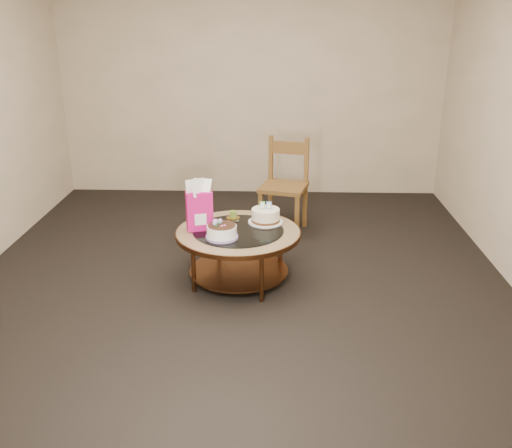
{
  "coord_description": "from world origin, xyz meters",
  "views": [
    {
      "loc": [
        0.3,
        -4.29,
        2.14
      ],
      "look_at": [
        0.14,
        0.02,
        0.51
      ],
      "focal_mm": 40.0,
      "sensor_mm": 36.0,
      "label": 1
    }
  ],
  "objects_px": {
    "cream_cake": "(266,216)",
    "gift_bag": "(199,205)",
    "decorated_cake": "(222,232)",
    "dining_chair": "(285,185)",
    "coffee_table": "(238,239)"
  },
  "relations": [
    {
      "from": "decorated_cake",
      "to": "cream_cake",
      "type": "relative_size",
      "value": 0.87
    },
    {
      "from": "gift_bag",
      "to": "dining_chair",
      "type": "distance_m",
      "value": 1.4
    },
    {
      "from": "coffee_table",
      "to": "gift_bag",
      "type": "distance_m",
      "value": 0.42
    },
    {
      "from": "cream_cake",
      "to": "decorated_cake",
      "type": "bearing_deg",
      "value": -133.99
    },
    {
      "from": "decorated_cake",
      "to": "cream_cake",
      "type": "distance_m",
      "value": 0.49
    },
    {
      "from": "gift_bag",
      "to": "dining_chair",
      "type": "relative_size",
      "value": 0.44
    },
    {
      "from": "cream_cake",
      "to": "dining_chair",
      "type": "xyz_separation_m",
      "value": [
        0.17,
        1.03,
        -0.04
      ]
    },
    {
      "from": "coffee_table",
      "to": "cream_cake",
      "type": "xyz_separation_m",
      "value": [
        0.22,
        0.19,
        0.14
      ]
    },
    {
      "from": "coffee_table",
      "to": "gift_bag",
      "type": "height_order",
      "value": "gift_bag"
    },
    {
      "from": "coffee_table",
      "to": "gift_bag",
      "type": "xyz_separation_m",
      "value": [
        -0.31,
        0.01,
        0.28
      ]
    },
    {
      "from": "cream_cake",
      "to": "gift_bag",
      "type": "distance_m",
      "value": 0.58
    },
    {
      "from": "decorated_cake",
      "to": "dining_chair",
      "type": "bearing_deg",
      "value": 69.86
    },
    {
      "from": "cream_cake",
      "to": "dining_chair",
      "type": "distance_m",
      "value": 1.04
    },
    {
      "from": "gift_bag",
      "to": "coffee_table",
      "type": "bearing_deg",
      "value": -17.84
    },
    {
      "from": "cream_cake",
      "to": "gift_bag",
      "type": "relative_size",
      "value": 0.71
    }
  ]
}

